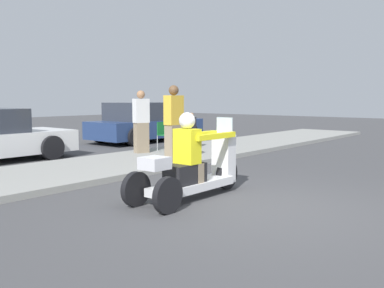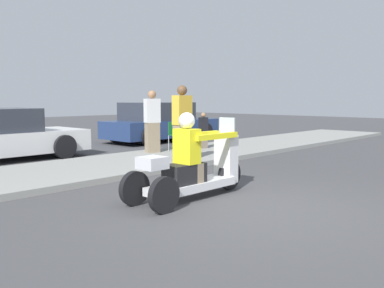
{
  "view_description": "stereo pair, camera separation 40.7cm",
  "coord_description": "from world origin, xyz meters",
  "px_view_note": "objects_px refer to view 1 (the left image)",
  "views": [
    {
      "loc": [
        -5.36,
        -3.18,
        1.63
      ],
      "look_at": [
        -0.14,
        1.18,
        0.89
      ],
      "focal_mm": 40.0,
      "sensor_mm": 36.0,
      "label": 1
    },
    {
      "loc": [
        -5.09,
        -3.48,
        1.63
      ],
      "look_at": [
        -0.14,
        1.18,
        0.89
      ],
      "focal_mm": 40.0,
      "sensor_mm": 36.0,
      "label": 2
    }
  ],
  "objects_px": {
    "spectator_far_back": "(141,123)",
    "spectator_mid_group": "(174,125)",
    "spectator_end_of_line": "(191,131)",
    "folding_chair_set_back": "(166,133)",
    "motorcycle_trike": "(193,168)",
    "parked_car_lot_far": "(145,123)"
  },
  "relations": [
    {
      "from": "spectator_far_back",
      "to": "spectator_mid_group",
      "type": "distance_m",
      "value": 1.88
    },
    {
      "from": "spectator_end_of_line",
      "to": "folding_chair_set_back",
      "type": "relative_size",
      "value": 1.3
    },
    {
      "from": "motorcycle_trike",
      "to": "spectator_mid_group",
      "type": "distance_m",
      "value": 3.34
    },
    {
      "from": "spectator_end_of_line",
      "to": "folding_chair_set_back",
      "type": "bearing_deg",
      "value": 166.36
    },
    {
      "from": "spectator_end_of_line",
      "to": "folding_chair_set_back",
      "type": "xyz_separation_m",
      "value": [
        -0.89,
        0.22,
        -0.01
      ]
    },
    {
      "from": "spectator_far_back",
      "to": "parked_car_lot_far",
      "type": "bearing_deg",
      "value": 44.54
    },
    {
      "from": "spectator_mid_group",
      "to": "parked_car_lot_far",
      "type": "relative_size",
      "value": 0.4
    },
    {
      "from": "spectator_far_back",
      "to": "spectator_mid_group",
      "type": "relative_size",
      "value": 0.95
    },
    {
      "from": "folding_chair_set_back",
      "to": "parked_car_lot_far",
      "type": "relative_size",
      "value": 0.18
    },
    {
      "from": "spectator_far_back",
      "to": "parked_car_lot_far",
      "type": "xyz_separation_m",
      "value": [
        3.03,
        2.98,
        -0.25
      ]
    },
    {
      "from": "motorcycle_trike",
      "to": "spectator_far_back",
      "type": "xyz_separation_m",
      "value": [
        2.85,
        4.21,
        0.45
      ]
    },
    {
      "from": "motorcycle_trike",
      "to": "spectator_mid_group",
      "type": "relative_size",
      "value": 1.35
    },
    {
      "from": "spectator_far_back",
      "to": "spectator_mid_group",
      "type": "bearing_deg",
      "value": -109.35
    },
    {
      "from": "spectator_mid_group",
      "to": "parked_car_lot_far",
      "type": "bearing_deg",
      "value": 52.48
    },
    {
      "from": "spectator_mid_group",
      "to": "motorcycle_trike",
      "type": "bearing_deg",
      "value": -132.49
    },
    {
      "from": "spectator_far_back",
      "to": "folding_chair_set_back",
      "type": "height_order",
      "value": "spectator_far_back"
    },
    {
      "from": "spectator_mid_group",
      "to": "folding_chair_set_back",
      "type": "relative_size",
      "value": 2.2
    },
    {
      "from": "spectator_far_back",
      "to": "spectator_mid_group",
      "type": "height_order",
      "value": "spectator_mid_group"
    },
    {
      "from": "spectator_end_of_line",
      "to": "parked_car_lot_far",
      "type": "relative_size",
      "value": 0.24
    },
    {
      "from": "spectator_mid_group",
      "to": "parked_car_lot_far",
      "type": "height_order",
      "value": "spectator_mid_group"
    },
    {
      "from": "motorcycle_trike",
      "to": "parked_car_lot_far",
      "type": "relative_size",
      "value": 0.54
    },
    {
      "from": "spectator_mid_group",
      "to": "folding_chair_set_back",
      "type": "bearing_deg",
      "value": 48.67
    }
  ]
}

